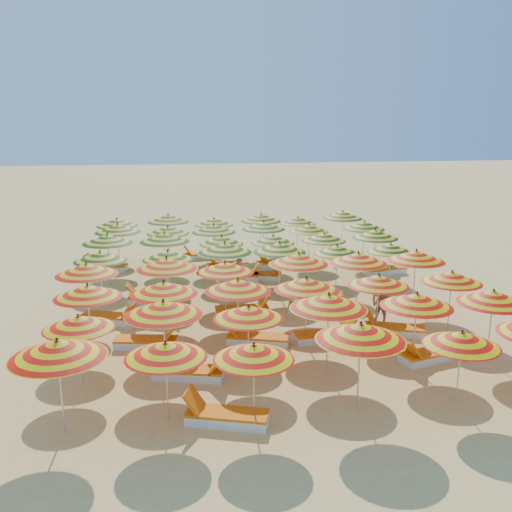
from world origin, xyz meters
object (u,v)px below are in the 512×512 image
umbrella_8 (248,312)px  umbrella_45 (261,218)px  umbrella_1 (166,350)px  lounger_12 (152,298)px  umbrella_15 (306,284)px  lounger_17 (105,267)px  umbrella_6 (78,322)px  lounger_14 (238,277)px  umbrella_36 (118,228)px  umbrella_23 (416,256)px  umbrella_30 (108,239)px  umbrella_3 (361,332)px  lounger_21 (202,255)px  umbrella_46 (298,220)px  umbrella_31 (164,237)px  umbrella_38 (214,228)px  lounger_16 (384,270)px  umbrella_21 (299,259)px  umbrella_13 (164,288)px  umbrella_27 (280,247)px  umbrella_33 (273,239)px  beachgoer_b (381,302)px  umbrella_11 (493,297)px  umbrella_18 (87,269)px  umbrella_19 (167,263)px  umbrella_2 (254,352)px  lounger_10 (243,310)px  umbrella_41 (364,225)px  lounger_15 (260,275)px  umbrella_39 (263,225)px  lounger_19 (276,262)px  umbrella_9 (329,301)px  umbrella_29 (390,248)px  umbrella_24 (100,256)px  umbrella_0 (58,349)px  lounger_0 (225,416)px  lounger_3 (430,355)px  umbrella_47 (342,215)px  umbrella_40 (309,228)px  umbrella_16 (379,280)px  umbrella_17 (452,277)px  umbrella_4 (462,339)px  lounger_18 (227,265)px  umbrella_25 (168,255)px  lounger_5 (257,339)px  beachgoer_a (239,271)px  lounger_2 (191,372)px  lounger_13 (240,294)px  lounger_8 (110,318)px  lounger_4 (148,342)px  umbrella_22 (358,258)px  lounger_20 (349,260)px  umbrella_26 (225,248)px  lounger_6 (326,335)px  umbrella_43 (168,218)px  umbrella_7 (163,308)px

umbrella_8 → umbrella_45: (2.25, 12.35, 0.13)m
umbrella_1 → lounger_12: 8.16m
umbrella_15 → lounger_17: (-6.42, 8.69, -1.54)m
umbrella_6 → lounger_14: bearing=60.4°
umbrella_36 → umbrella_1: bearing=-81.0°
umbrella_23 → umbrella_30: size_ratio=1.12×
umbrella_3 → lounger_21: (-2.58, 14.17, -1.64)m
umbrella_46 → umbrella_31: bearing=-145.6°
umbrella_38 → lounger_16: 7.16m
umbrella_21 → umbrella_13: bearing=-152.2°
umbrella_27 → umbrella_33: bearing=85.8°
beachgoer_b → umbrella_11: bearing=-5.4°
umbrella_18 → umbrella_19: umbrella_19 is taller
umbrella_2 → lounger_14: umbrella_2 is taller
lounger_10 → umbrella_2: bearing=-95.5°
umbrella_41 → lounger_16: size_ratio=1.23×
umbrella_45 → lounger_15: (-0.66, -4.06, -1.57)m
umbrella_39 → lounger_19: (0.50, -0.26, -1.58)m
umbrella_9 → umbrella_29: bearing=57.3°
umbrella_1 → umbrella_33: 11.10m
umbrella_24 → umbrella_11: bearing=-30.4°
umbrella_0 → umbrella_33: bearing=59.5°
lounger_0 → lounger_3: 6.04m
umbrella_15 → umbrella_47: 11.41m
umbrella_21 → lounger_14: umbrella_21 is taller
umbrella_1 → umbrella_40: 13.79m
umbrella_19 → umbrella_16: bearing=-20.4°
umbrella_17 → umbrella_21: size_ratio=0.92×
umbrella_18 → umbrella_36: umbrella_36 is taller
umbrella_24 → umbrella_4: bearing=-44.5°
umbrella_8 → umbrella_30: (-4.15, 8.39, 0.18)m
umbrella_17 → lounger_18: bearing=126.1°
umbrella_45 → lounger_14: (-1.56, -4.11, -1.57)m
lounger_16 → lounger_0: bearing=44.2°
umbrella_25 → lounger_5: 5.10m
beachgoer_a → umbrella_30: bearing=-75.3°
umbrella_13 → lounger_2: bearing=-73.5°
lounger_13 → umbrella_39: bearing=-130.4°
lounger_13 → lounger_21: bearing=-101.4°
umbrella_40 → lounger_8: (-7.78, -6.23, -1.41)m
umbrella_21 → lounger_4: 5.45m
umbrella_22 → lounger_20: size_ratio=1.20×
umbrella_19 → umbrella_21: bearing=-0.4°
umbrella_26 → lounger_6: bearing=-60.7°
lounger_14 → umbrella_21: bearing=-61.9°
umbrella_24 → umbrella_43: bearing=70.8°
umbrella_6 → lounger_19: size_ratio=1.14×
umbrella_7 → lounger_6: umbrella_7 is taller
umbrella_15 → umbrella_47: umbrella_47 is taller
umbrella_25 → lounger_17: 5.34m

